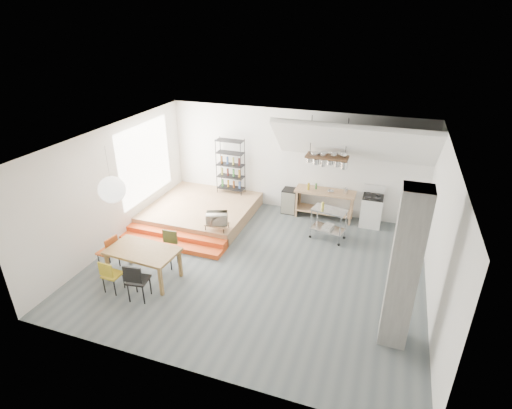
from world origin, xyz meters
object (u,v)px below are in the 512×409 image
at_px(rolling_cart, 329,220).
at_px(dining_table, 143,253).
at_px(stove, 371,210).
at_px(mini_fridge, 290,201).

bearing_deg(rolling_cart, dining_table, -127.20).
xyz_separation_m(stove, mini_fridge, (-2.50, 0.04, -0.09)).
bearing_deg(dining_table, stove, 46.57).
xyz_separation_m(stove, rolling_cart, (-1.06, -1.23, 0.11)).
height_order(rolling_cart, mini_fridge, rolling_cart).
bearing_deg(stove, mini_fridge, 178.99).
xyz_separation_m(dining_table, rolling_cart, (3.77, 3.29, -0.11)).
relative_size(stove, dining_table, 0.69).
distance_m(stove, rolling_cart, 1.63).
bearing_deg(rolling_cart, mini_fridge, 150.06).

